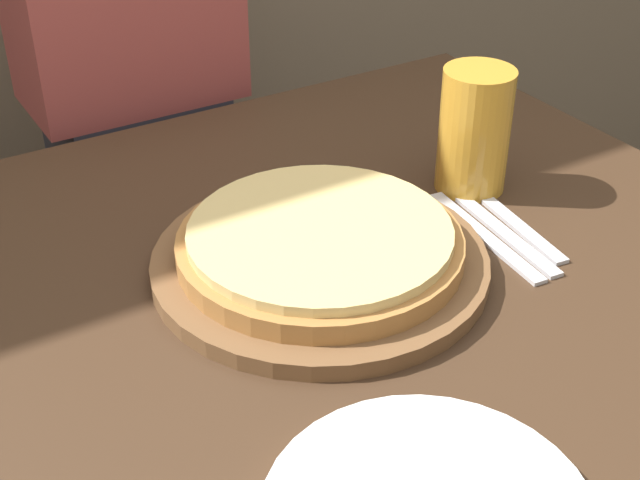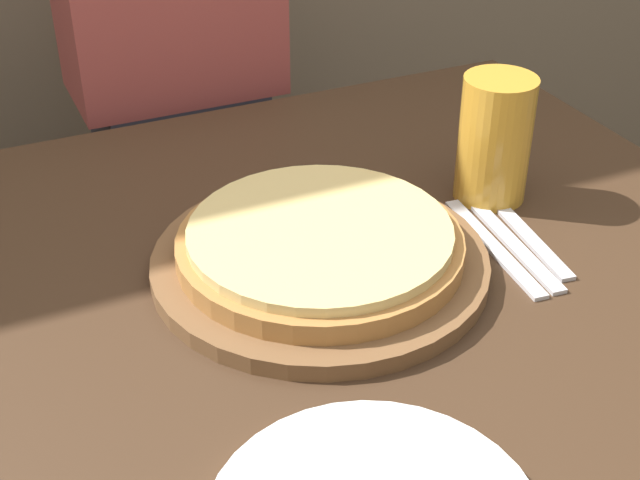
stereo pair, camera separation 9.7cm
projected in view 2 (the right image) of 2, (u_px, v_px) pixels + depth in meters
The scene contains 6 objects.
pizza_on_board at pixel (320, 251), 0.98m from camera, with size 0.37×0.37×0.06m.
beer_glass at pixel (495, 134), 1.09m from camera, with size 0.09×0.09×0.16m.
fork at pixel (493, 246), 1.03m from camera, with size 0.04×0.22×0.00m.
dinner_knife at pixel (511, 242), 1.04m from camera, with size 0.04×0.22×0.00m.
spoon at pixel (529, 237), 1.05m from camera, with size 0.04×0.18×0.00m.
diner_person at pixel (179, 125), 1.52m from camera, with size 0.33×0.20×1.38m.
Camera 2 is at (-0.26, -0.71, 1.34)m, focal length 50.00 mm.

